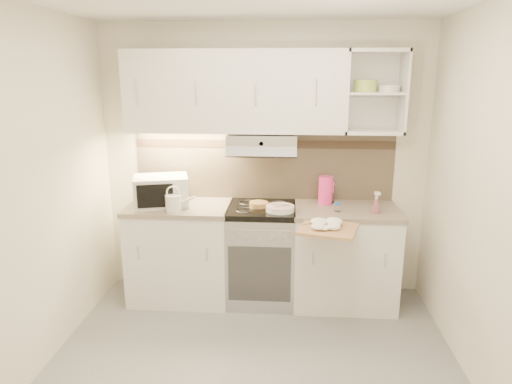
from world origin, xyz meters
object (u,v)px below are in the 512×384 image
plate_stack (280,208)px  cutting_board (328,229)px  microwave (161,191)px  spray_bottle (376,204)px  pink_pitcher (326,190)px  glass_jar (329,192)px  electric_range (262,254)px  watering_can (174,202)px

plate_stack → cutting_board: size_ratio=0.58×
microwave → spray_bottle: (1.89, -0.11, -0.05)m
pink_pitcher → glass_jar: (0.04, 0.07, -0.03)m
pink_pitcher → glass_jar: 0.08m
glass_jar → spray_bottle: size_ratio=0.97×
plate_stack → pink_pitcher: bearing=32.1°
microwave → glass_jar: size_ratio=2.78×
pink_pitcher → cutting_board: (-0.02, -0.62, -0.16)m
microwave → electric_range: bearing=-14.9°
electric_range → microwave: microwave is taller
pink_pitcher → cutting_board: pink_pitcher is taller
microwave → spray_bottle: microwave is taller
electric_range → pink_pitcher: 0.82m
pink_pitcher → spray_bottle: bearing=-39.3°
pink_pitcher → spray_bottle: pink_pitcher is taller
plate_stack → glass_jar: glass_jar is taller
watering_can → plate_stack: bearing=4.5°
pink_pitcher → electric_range: bearing=-174.5°
plate_stack → pink_pitcher: pink_pitcher is taller
watering_can → cutting_board: 1.33m
plate_stack → pink_pitcher: size_ratio=0.97×
electric_range → cutting_board: electric_range is taller
cutting_board → glass_jar: bearing=100.6°
microwave → cutting_board: (1.45, -0.48, -0.16)m
microwave → pink_pitcher: microwave is taller
plate_stack → watering_can: bearing=-175.4°
microwave → spray_bottle: bearing=-19.0°
spray_bottle → cutting_board: spray_bottle is taller
spray_bottle → cutting_board: (-0.43, -0.37, -0.11)m
electric_range → watering_can: size_ratio=3.41×
electric_range → spray_bottle: bearing=-7.0°
watering_can → pink_pitcher: (1.31, 0.33, 0.05)m
plate_stack → spray_bottle: spray_bottle is taller
glass_jar → spray_bottle: 0.49m
electric_range → microwave: 1.08m
pink_pitcher → spray_bottle: size_ratio=1.27×
pink_pitcher → watering_can: bearing=-173.6°
microwave → plate_stack: bearing=-21.4°
watering_can → cutting_board: (1.29, -0.30, -0.11)m
cutting_board → watering_can: bearing=-177.2°
glass_jar → electric_range: bearing=-161.9°
electric_range → glass_jar: glass_jar is taller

